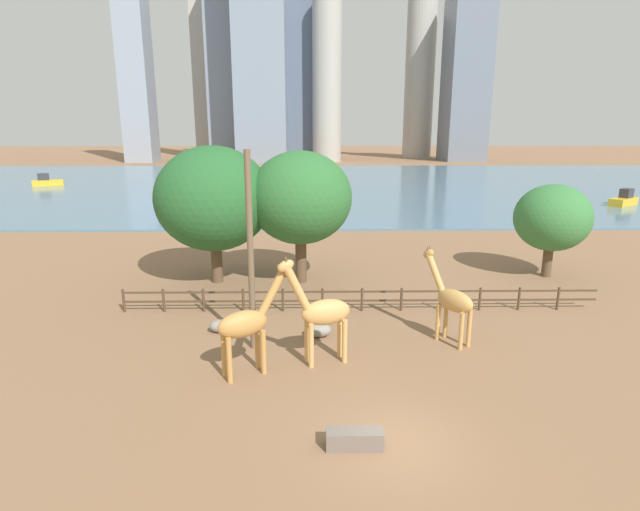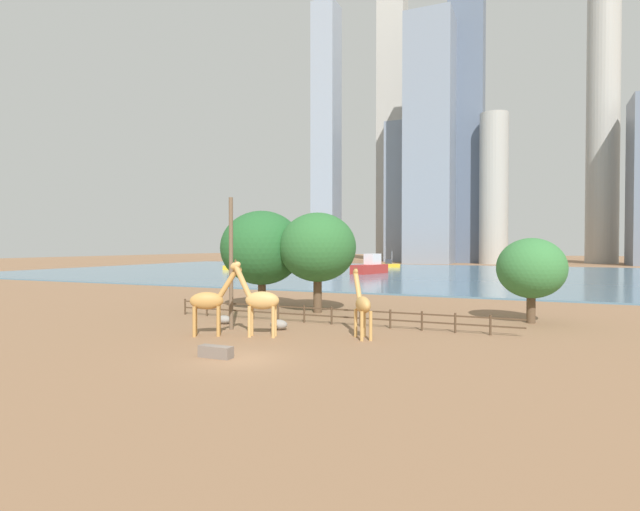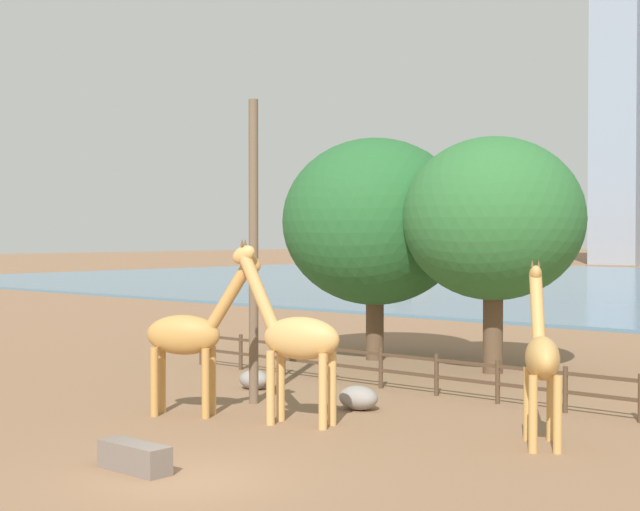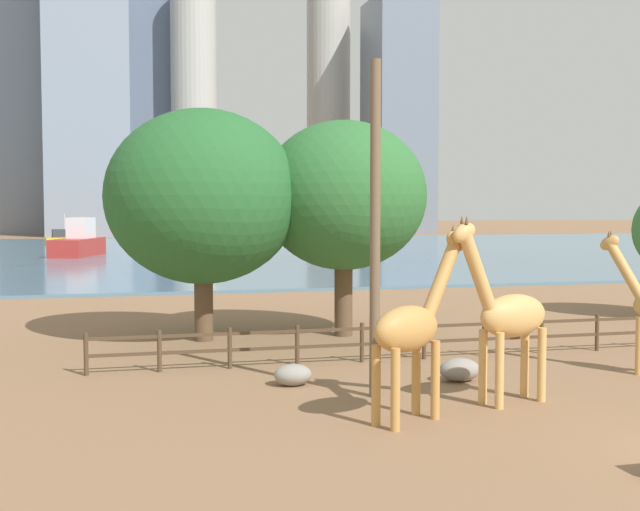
# 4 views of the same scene
# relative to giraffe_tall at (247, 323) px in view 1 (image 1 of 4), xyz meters

# --- Properties ---
(ground_plane) EXTENTS (400.00, 400.00, 0.00)m
(ground_plane) POSITION_rel_giraffe_tall_xyz_m (5.29, 75.23, -2.23)
(ground_plane) COLOR #8C6647
(harbor_water) EXTENTS (180.00, 86.00, 0.20)m
(harbor_water) POSITION_rel_giraffe_tall_xyz_m (5.29, 72.23, -2.13)
(harbor_water) COLOR slate
(harbor_water) RESTS_ON ground
(giraffe_tall) EXTENTS (3.19, 2.19, 4.65)m
(giraffe_tall) POSITION_rel_giraffe_tall_xyz_m (0.00, 0.00, 0.00)
(giraffe_tall) COLOR #C18C47
(giraffe_tall) RESTS_ON ground
(giraffe_companion) EXTENTS (2.23, 2.88, 4.36)m
(giraffe_companion) POSITION_rel_giraffe_tall_xyz_m (9.07, 3.05, -0.14)
(giraffe_companion) COLOR tan
(giraffe_companion) RESTS_ON ground
(giraffe_young) EXTENTS (3.22, 1.53, 4.87)m
(giraffe_young) POSITION_rel_giraffe_tall_xyz_m (3.01, 1.00, 0.06)
(giraffe_young) COLOR tan
(giraffe_young) RESTS_ON ground
(utility_pole) EXTENTS (0.28, 0.28, 8.95)m
(utility_pole) POSITION_rel_giraffe_tall_xyz_m (-0.10, 2.54, 2.24)
(utility_pole) COLOR brown
(utility_pole) RESTS_ON ground
(boulder_near_fence) EXTENTS (1.09, 0.82, 0.62)m
(boulder_near_fence) POSITION_rel_giraffe_tall_xyz_m (-1.94, 4.39, -1.92)
(boulder_near_fence) COLOR gray
(boulder_near_fence) RESTS_ON ground
(boulder_by_pole) EXTENTS (1.22, 0.91, 0.68)m
(boulder_by_pole) POSITION_rel_giraffe_tall_xyz_m (2.90, 3.75, -1.89)
(boulder_by_pole) COLOR gray
(boulder_by_pole) RESTS_ON ground
(feeding_trough) EXTENTS (1.80, 0.60, 0.60)m
(feeding_trough) POSITION_rel_giraffe_tall_xyz_m (3.93, -4.95, -1.93)
(feeding_trough) COLOR #72665B
(feeding_trough) RESTS_ON ground
(enclosure_fence) EXTENTS (26.12, 0.14, 1.30)m
(enclosure_fence) POSITION_rel_giraffe_tall_xyz_m (4.85, 7.23, -1.47)
(enclosure_fence) COLOR #4C3826
(enclosure_fence) RESTS_ON ground
(tree_left_large) EXTENTS (6.51, 6.51, 8.48)m
(tree_left_large) POSITION_rel_giraffe_tall_xyz_m (1.87, 12.63, 3.29)
(tree_left_large) COLOR brown
(tree_left_large) RESTS_ON ground
(tree_center_broad) EXTENTS (4.92, 4.92, 6.25)m
(tree_center_broad) POSITION_rel_giraffe_tall_xyz_m (18.54, 13.66, 1.79)
(tree_center_broad) COLOR brown
(tree_center_broad) RESTS_ON ground
(tree_right_tall) EXTENTS (7.34, 7.34, 8.79)m
(tree_right_tall) POSITION_rel_giraffe_tall_xyz_m (-3.61, 12.74, 3.24)
(tree_right_tall) COLOR brown
(tree_right_tall) RESTS_ON ground
(boat_ferry) EXTENTS (4.77, 2.56, 4.07)m
(boat_ferry) POSITION_rel_giraffe_tall_xyz_m (-14.18, 94.22, -1.35)
(boat_ferry) COLOR gold
(boat_ferry) RESTS_ON harbor_water
(boat_sailboat) EXTENTS (5.08, 3.60, 2.11)m
(boat_sailboat) POSITION_rel_giraffe_tall_xyz_m (-43.13, 68.37, -1.31)
(boat_sailboat) COLOR gold
(boat_sailboat) RESTS_ON harbor_water
(boat_tug) EXTENTS (4.85, 4.25, 2.10)m
(boat_tug) POSITION_rel_giraffe_tall_xyz_m (42.62, 44.34, -1.32)
(boat_tug) COLOR gold
(boat_tug) RESTS_ON harbor_water
(boat_barge) EXTENTS (5.41, 9.28, 3.85)m
(boat_barge) POSITION_rel_giraffe_tall_xyz_m (-10.77, 66.93, -0.72)
(boat_barge) COLOR #B22D28
(boat_barge) RESTS_ON harbor_water
(skyline_block_central) EXTENTS (11.83, 14.68, 47.24)m
(skyline_block_central) POSITION_rel_giraffe_tall_xyz_m (49.02, 139.07, 21.39)
(skyline_block_central) COLOR slate
(skyline_block_central) RESTS_ON ground
(skyline_tower_glass) EXTENTS (16.50, 10.45, 48.35)m
(skyline_tower_glass) POSITION_rel_giraffe_tall_xyz_m (-21.28, 146.10, 21.94)
(skyline_tower_glass) COLOR gray
(skyline_tower_glass) RESTS_ON ground
(skyline_block_left) EXTENTS (8.47, 8.47, 45.51)m
(skyline_block_left) POSITION_rel_giraffe_tall_xyz_m (7.03, 133.80, 20.53)
(skyline_block_left) COLOR #ADA89E
(skyline_block_left) RESTS_ON ground
(skyline_block_right) EXTENTS (8.07, 8.75, 88.39)m
(skyline_block_right) POSITION_rel_giraffe_tall_xyz_m (-47.86, 133.44, 41.97)
(skyline_block_right) COLOR #939EAD
(skyline_block_right) RESTS_ON ground
(skyline_block_wide) EXTENTS (14.37, 13.12, 77.26)m
(skyline_block_wide) POSITION_rel_giraffe_tall_xyz_m (-11.88, 131.36, 36.40)
(skyline_block_wide) COLOR gray
(skyline_block_wide) RESTS_ON ground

